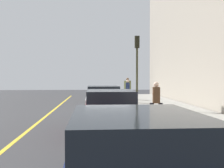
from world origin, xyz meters
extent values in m
plane|color=#333335|center=(0.00, 0.00, 0.00)|extent=(56.00, 56.00, 0.00)
cube|color=gray|center=(0.00, -3.30, 0.07)|extent=(28.00, 4.60, 0.15)
cube|color=gold|center=(0.00, 3.20, 0.00)|extent=(28.00, 0.14, 0.01)
cube|color=white|center=(-0.99, -0.70, 0.11)|extent=(7.96, 0.56, 0.22)
cylinder|color=black|center=(-10.72, -0.58, 0.32)|extent=(0.64, 0.23, 0.64)
cube|color=black|center=(-12.23, 0.24, 1.21)|extent=(2.19, 1.63, 0.60)
cylinder|color=black|center=(-4.62, 1.03, 0.32)|extent=(0.64, 0.22, 0.64)
cylinder|color=black|center=(-4.63, -0.65, 0.32)|extent=(0.64, 0.22, 0.64)
cylinder|color=black|center=(-7.17, 1.05, 0.32)|extent=(0.64, 0.22, 0.64)
cylinder|color=black|center=(-7.18, -0.63, 0.32)|extent=(0.64, 0.22, 0.64)
cube|color=maroon|center=(-5.90, 0.20, 0.59)|extent=(4.12, 1.83, 0.64)
cube|color=black|center=(-6.11, 0.20, 1.21)|extent=(2.15, 1.62, 0.60)
cylinder|color=black|center=(0.73, 1.17, 0.32)|extent=(0.64, 0.23, 0.64)
cylinder|color=black|center=(0.76, -0.51, 0.32)|extent=(0.64, 0.23, 0.64)
cylinder|color=black|center=(-2.11, 1.13, 0.32)|extent=(0.64, 0.23, 0.64)
cylinder|color=black|center=(-2.08, -0.55, 0.32)|extent=(0.64, 0.23, 0.64)
cube|color=white|center=(-0.68, 0.31, 0.59)|extent=(4.61, 1.87, 0.64)
cube|color=black|center=(-0.90, 0.30, 1.21)|extent=(2.41, 1.63, 0.60)
cylinder|color=black|center=(-4.48, -1.59, 0.53)|extent=(0.18, 0.18, 0.77)
cylinder|color=black|center=(-4.53, -1.95, 0.53)|extent=(0.18, 0.18, 0.77)
cube|color=brown|center=(-4.51, -1.77, 1.24)|extent=(0.47, 0.34, 0.65)
sphere|color=beige|center=(-4.51, -1.77, 1.67)|extent=(0.21, 0.21, 0.21)
cylinder|color=black|center=(4.28, -1.85, 0.53)|extent=(0.18, 0.18, 0.77)
cylinder|color=black|center=(4.34, -1.49, 0.53)|extent=(0.18, 0.18, 0.77)
cube|color=#1E284C|center=(4.31, -1.67, 1.24)|extent=(0.48, 0.34, 0.65)
sphere|color=#D8AD8C|center=(4.31, -1.67, 1.68)|extent=(0.21, 0.21, 0.21)
cylinder|color=black|center=(6.80, -2.06, 0.57)|extent=(0.20, 0.20, 0.84)
cylinder|color=black|center=(7.15, -1.89, 0.57)|extent=(0.20, 0.20, 0.84)
cube|color=brown|center=(6.97, -1.97, 1.34)|extent=(0.49, 0.56, 0.71)
sphere|color=brown|center=(6.97, -1.97, 1.81)|extent=(0.23, 0.23, 0.23)
cylinder|color=#2D2D19|center=(0.60, -1.77, 1.93)|extent=(0.12, 0.12, 3.55)
cube|color=black|center=(0.60, -1.77, 4.05)|extent=(0.26, 0.26, 0.70)
sphere|color=red|center=(0.75, -1.77, 4.26)|extent=(0.14, 0.14, 0.14)
sphere|color=orange|center=(0.75, -1.77, 4.04)|extent=(0.14, 0.14, 0.14)
sphere|color=green|center=(0.75, -1.77, 3.82)|extent=(0.14, 0.14, 0.14)
cube|color=#191E38|center=(3.86, -1.56, 0.46)|extent=(0.34, 0.22, 0.61)
cylinder|color=#4C4C4C|center=(3.86, -1.56, 0.94)|extent=(0.03, 0.03, 0.36)
camera|label=1|loc=(-15.69, 0.77, 1.96)|focal=44.52mm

